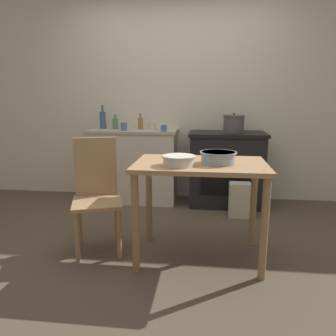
{
  "coord_description": "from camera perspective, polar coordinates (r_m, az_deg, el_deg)",
  "views": [
    {
      "loc": [
        0.39,
        -2.68,
        1.29
      ],
      "look_at": [
        0.0,
        0.57,
        0.59
      ],
      "focal_mm": 35.0,
      "sensor_mm": 36.0,
      "label": 1
    }
  ],
  "objects": [
    {
      "name": "ground_plane",
      "position": [
        3.0,
        -1.34,
        -13.42
      ],
      "size": [
        14.0,
        14.0,
        0.0
      ],
      "primitive_type": "plane",
      "color": "brown"
    },
    {
      "name": "wall_back",
      "position": [
        4.28,
        1.65,
        11.85
      ],
      "size": [
        8.0,
        0.07,
        2.55
      ],
      "color": "beige",
      "rests_on": "ground_plane"
    },
    {
      "name": "counter_cabinet",
      "position": [
        4.17,
        -6.01,
        0.45
      ],
      "size": [
        1.1,
        0.52,
        0.91
      ],
      "color": "beige",
      "rests_on": "ground_plane"
    },
    {
      "name": "stove",
      "position": [
        4.06,
        10.09,
        -0.11
      ],
      "size": [
        0.91,
        0.57,
        0.89
      ],
      "color": "black",
      "rests_on": "ground_plane"
    },
    {
      "name": "work_table",
      "position": [
        2.6,
        5.61,
        -1.87
      ],
      "size": [
        1.03,
        0.67,
        0.8
      ],
      "color": "#A87F56",
      "rests_on": "ground_plane"
    },
    {
      "name": "chair",
      "position": [
        2.87,
        -12.31,
        -4.15
      ],
      "size": [
        0.51,
        0.51,
        0.96
      ],
      "rotation": [
        0.0,
        0.0,
        0.33
      ],
      "color": "#A87F56",
      "rests_on": "ground_plane"
    },
    {
      "name": "flour_sack",
      "position": [
        3.71,
        12.33,
        -5.43
      ],
      "size": [
        0.23,
        0.16,
        0.38
      ],
      "primitive_type": "cube",
      "color": "beige",
      "rests_on": "ground_plane"
    },
    {
      "name": "stock_pot",
      "position": [
        3.95,
        11.37,
        7.56
      ],
      "size": [
        0.25,
        0.25,
        0.23
      ],
      "color": "#4C4C51",
      "rests_on": "stove"
    },
    {
      "name": "mixing_bowl_large",
      "position": [
        2.43,
        1.86,
        1.43
      ],
      "size": [
        0.25,
        0.25,
        0.08
      ],
      "color": "silver",
      "rests_on": "work_table"
    },
    {
      "name": "mixing_bowl_small",
      "position": [
        2.54,
        8.74,
        1.9
      ],
      "size": [
        0.28,
        0.28,
        0.09
      ],
      "color": "#93A8B2",
      "rests_on": "work_table"
    },
    {
      "name": "bottle_far_left",
      "position": [
        4.15,
        -4.82,
        7.79
      ],
      "size": [
        0.06,
        0.06,
        0.2
      ],
      "color": "olive",
      "rests_on": "counter_cabinet"
    },
    {
      "name": "bottle_left",
      "position": [
        4.29,
        -11.28,
        8.26
      ],
      "size": [
        0.08,
        0.08,
        0.3
      ],
      "color": "#3D5675",
      "rests_on": "counter_cabinet"
    },
    {
      "name": "bottle_mid_left",
      "position": [
        4.24,
        -9.14,
        7.69
      ],
      "size": [
        0.07,
        0.07,
        0.18
      ],
      "color": "#517F5B",
      "rests_on": "counter_cabinet"
    },
    {
      "name": "cup_center_left",
      "position": [
        4.0,
        -7.67,
        7.17
      ],
      "size": [
        0.07,
        0.07,
        0.1
      ],
      "primitive_type": "cylinder",
      "color": "#4C6B99",
      "rests_on": "counter_cabinet"
    },
    {
      "name": "cup_center",
      "position": [
        4.03,
        -2.78,
        7.32
      ],
      "size": [
        0.08,
        0.08,
        0.1
      ],
      "primitive_type": "cylinder",
      "color": "beige",
      "rests_on": "counter_cabinet"
    },
    {
      "name": "cup_center_right",
      "position": [
        3.84,
        -0.73,
        6.94
      ],
      "size": [
        0.07,
        0.07,
        0.08
      ],
      "primitive_type": "cylinder",
      "color": "#4C6B99",
      "rests_on": "counter_cabinet"
    }
  ]
}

